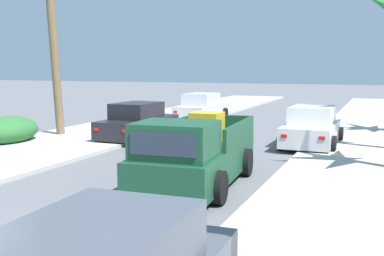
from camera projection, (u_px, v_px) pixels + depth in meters
The scene contains 9 objects.
sidewalk_left at pixel (79, 139), 19.61m from camera, with size 5.11×60.00×0.12m, color #B2AFA8.
sidewalk_right at pixel (377, 159), 15.33m from camera, with size 5.11×60.00×0.12m, color #B2AFA8.
curb_left at pixel (103, 141), 19.18m from camera, with size 0.16×60.00×0.10m, color silver.
curb_right at pixel (340, 157), 15.76m from camera, with size 0.16×60.00×0.10m, color silver.
pickup_truck at pixel (195, 156), 11.91m from camera, with size 2.46×5.32×1.80m.
car_left_near at pixel (312, 128), 17.96m from camera, with size 2.05×4.27×1.54m.
car_right_near at pixel (202, 108), 26.71m from camera, with size 2.12×4.30×1.54m.
car_left_mid at pixel (138, 122), 19.77m from camera, with size 2.10×4.29×1.54m.
hedge_bush at pixel (8, 131), 18.45m from camera, with size 1.80×2.80×1.10m, color #2D6B33.
Camera 1 is at (5.86, -4.22, 3.01)m, focal length 44.52 mm.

